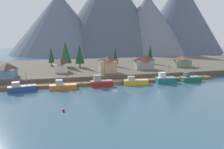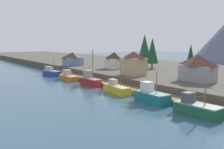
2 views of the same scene
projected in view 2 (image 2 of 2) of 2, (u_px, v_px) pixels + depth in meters
The scene contains 17 objects.
ground_plane at pixel (160, 83), 77.05m from camera, with size 400.00×400.00×1.00m, color #335166.
dock at pixel (112, 85), 66.62m from camera, with size 80.00×4.00×1.60m.
shoreline_bank at pixel (186, 74), 83.69m from camera, with size 400.00×56.00×2.50m, color #4C473D.
fishing_boat_blue at pixel (52, 72), 89.34m from camera, with size 8.59×3.95×6.22m.
fishing_boat_orange at pixel (68, 77), 79.40m from camera, with size 8.78×3.12×5.81m.
fishing_boat_red at pixel (90, 80), 69.13m from camera, with size 7.51×2.42×9.82m.
fishing_boat_yellow at pixel (116, 89), 58.72m from camera, with size 8.80×3.32×7.12m.
fishing_boat_teal at pixel (151, 96), 49.25m from camera, with size 7.40×3.30×6.24m.
fishing_boat_green at pixel (197, 108), 40.81m from camera, with size 7.77×3.33×6.22m.
house_grey at pixel (198, 68), 59.58m from camera, with size 8.34×4.53×6.32m.
house_white at pixel (114, 60), 89.62m from camera, with size 5.49×6.07×5.82m.
house_tan at pixel (134, 63), 70.97m from camera, with size 6.92×4.70×6.70m.
house_blue at pixel (73, 59), 100.61m from camera, with size 5.63×7.16×5.29m.
conifer_near_left at pixel (144, 52), 103.61m from camera, with size 3.01×3.01×9.30m.
conifer_near_right at pixel (191, 57), 73.97m from camera, with size 2.92×2.92×8.80m.
conifer_mid_left at pixel (145, 48), 94.35m from camera, with size 5.34×5.34×12.21m.
conifer_mid_right at pixel (152, 51), 88.04m from camera, with size 4.32×4.32×10.79m.
Camera 2 is at (53.73, -35.90, 11.67)m, focal length 40.79 mm.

